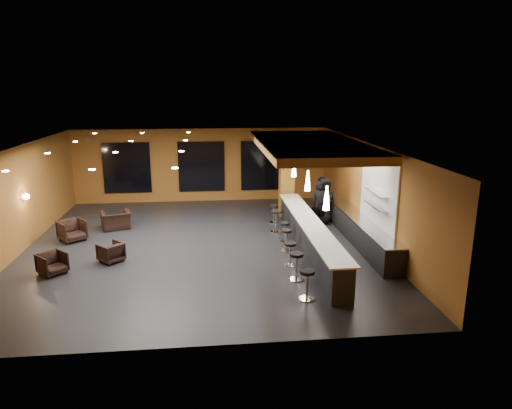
{
  "coord_description": "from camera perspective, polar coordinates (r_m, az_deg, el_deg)",
  "views": [
    {
      "loc": [
        0.32,
        -15.31,
        5.43
      ],
      "look_at": [
        2.0,
        0.5,
        1.3
      ],
      "focal_mm": 32.0,
      "sensor_mm": 36.0,
      "label": 1
    }
  ],
  "objects": [
    {
      "name": "bar_stool_0",
      "position": [
        12.1,
        6.39,
        -9.47
      ],
      "size": [
        0.41,
        0.41,
        0.82
      ],
      "rotation": [
        0.0,
        0.0,
        0.13
      ],
      "color": "silver",
      "rests_on": "floor"
    },
    {
      "name": "column",
      "position": [
        19.55,
        3.86,
        3.68
      ],
      "size": [
        0.6,
        0.6,
        3.5
      ],
      "primitive_type": "cube",
      "color": "#976421",
      "rests_on": "floor"
    },
    {
      "name": "staff_c",
      "position": [
        18.59,
        8.57,
        0.43
      ],
      "size": [
        0.93,
        0.62,
        1.89
      ],
      "primitive_type": "imported",
      "rotation": [
        0.0,
        0.0,
        0.02
      ],
      "color": "black",
      "rests_on": "floor"
    },
    {
      "name": "staff_a",
      "position": [
        18.39,
        7.91,
        0.11
      ],
      "size": [
        0.71,
        0.53,
        1.77
      ],
      "primitive_type": "imported",
      "rotation": [
        0.0,
        0.0,
        -0.18
      ],
      "color": "black",
      "rests_on": "floor"
    },
    {
      "name": "window_right",
      "position": [
        22.23,
        0.95,
        4.9
      ],
      "size": [
        2.2,
        0.06,
        2.4
      ],
      "primitive_type": "cube",
      "color": "black",
      "rests_on": "wall_back"
    },
    {
      "name": "wall_front",
      "position": [
        9.51,
        -7.6,
        -8.35
      ],
      "size": [
        12.0,
        0.1,
        3.5
      ],
      "primitive_type": "cube",
      "color": "#945921",
      "rests_on": "floor"
    },
    {
      "name": "armchair_b",
      "position": [
        15.3,
        -17.69,
        -5.7
      ],
      "size": [
        0.96,
        0.96,
        0.63
      ],
      "primitive_type": "imported",
      "rotation": [
        0.0,
        0.0,
        3.92
      ],
      "color": "black",
      "rests_on": "floor"
    },
    {
      "name": "ceiling",
      "position": [
        15.43,
        -7.27,
        7.44
      ],
      "size": [
        12.0,
        13.0,
        0.1
      ],
      "primitive_type": "cube",
      "color": "black"
    },
    {
      "name": "prep_counter",
      "position": [
        16.52,
        13.09,
        -3.45
      ],
      "size": [
        0.7,
        6.0,
        0.86
      ],
      "primitive_type": "cube",
      "color": "black",
      "rests_on": "floor"
    },
    {
      "name": "wall_shelf_upper",
      "position": [
        15.52,
        14.86,
        1.48
      ],
      "size": [
        0.3,
        1.5,
        0.03
      ],
      "primitive_type": "cube",
      "color": "silver",
      "rests_on": "wall_right"
    },
    {
      "name": "tile_backsplash",
      "position": [
        15.76,
        15.07,
        1.48
      ],
      "size": [
        0.06,
        3.2,
        2.4
      ],
      "primitive_type": "cube",
      "color": "white",
      "rests_on": "wall_right"
    },
    {
      "name": "window_left",
      "position": [
        22.4,
        -15.84,
        4.42
      ],
      "size": [
        2.2,
        0.06,
        2.4
      ],
      "primitive_type": "cube",
      "color": "black",
      "rests_on": "wall_back"
    },
    {
      "name": "armchair_a",
      "position": [
        14.95,
        -24.11,
        -6.73
      ],
      "size": [
        1.01,
        1.01,
        0.66
      ],
      "primitive_type": "imported",
      "rotation": [
        0.0,
        0.0,
        0.8
      ],
      "color": "black",
      "rests_on": "floor"
    },
    {
      "name": "bar_stool_4",
      "position": [
        16.37,
        3.62,
        -3.13
      ],
      "size": [
        0.37,
        0.37,
        0.73
      ],
      "rotation": [
        0.0,
        0.0,
        0.06
      ],
      "color": "silver",
      "rests_on": "floor"
    },
    {
      "name": "bar_top",
      "position": [
        15.34,
        6.74,
        -2.23
      ],
      "size": [
        0.78,
        8.1,
        0.05
      ],
      "primitive_type": "cube",
      "color": "white",
      "rests_on": "bar_counter"
    },
    {
      "name": "window_center",
      "position": [
        22.07,
        -6.83,
        4.73
      ],
      "size": [
        2.2,
        0.06,
        2.4
      ],
      "primitive_type": "cube",
      "color": "black",
      "rests_on": "wall_back"
    },
    {
      "name": "armchair_c",
      "position": [
        17.76,
        -22.0,
        -3.04
      ],
      "size": [
        1.18,
        1.18,
        0.77
      ],
      "primitive_type": "imported",
      "rotation": [
        0.0,
        0.0,
        0.68
      ],
      "color": "black",
      "rests_on": "floor"
    },
    {
      "name": "bar_counter",
      "position": [
        15.5,
        6.68,
        -4.09
      ],
      "size": [
        0.6,
        8.0,
        1.0
      ],
      "primitive_type": "cube",
      "color": "black",
      "rests_on": "floor"
    },
    {
      "name": "bar_stool_3",
      "position": [
        15.48,
        3.82,
        -4.12
      ],
      "size": [
        0.38,
        0.38,
        0.75
      ],
      "rotation": [
        0.0,
        0.0,
        0.05
      ],
      "color": "silver",
      "rests_on": "floor"
    },
    {
      "name": "bar_stool_1",
      "position": [
        13.22,
        5.06,
        -7.28
      ],
      "size": [
        0.42,
        0.42,
        0.82
      ],
      "rotation": [
        0.0,
        0.0,
        0.32
      ],
      "color": "silver",
      "rests_on": "floor"
    },
    {
      "name": "armchair_d",
      "position": [
        18.69,
        -17.12,
        -1.88
      ],
      "size": [
        1.32,
        1.23,
        0.7
      ],
      "primitive_type": "imported",
      "rotation": [
        0.0,
        0.0,
        3.46
      ],
      "color": "black",
      "rests_on": "floor"
    },
    {
      "name": "staff_b",
      "position": [
        18.79,
        8.36,
        0.58
      ],
      "size": [
        1.12,
        1.02,
        1.88
      ],
      "primitive_type": "imported",
      "rotation": [
        0.0,
        0.0,
        -0.42
      ],
      "color": "black",
      "rests_on": "floor"
    },
    {
      "name": "bar_stool_2",
      "position": [
        14.23,
        4.29,
        -5.83
      ],
      "size": [
        0.38,
        0.38,
        0.76
      ],
      "rotation": [
        0.0,
        0.0,
        0.16
      ],
      "color": "silver",
      "rests_on": "floor"
    },
    {
      "name": "bar_stool_5",
      "position": [
        17.41,
        2.56,
        -1.75
      ],
      "size": [
        0.43,
        0.43,
        0.85
      ],
      "rotation": [
        0.0,
        0.0,
        -0.03
      ],
      "color": "silver",
      "rests_on": "floor"
    },
    {
      "name": "wall_right",
      "position": [
        16.76,
        14.09,
        1.43
      ],
      "size": [
        0.1,
        13.0,
        3.5
      ],
      "primitive_type": "cube",
      "color": "#945921",
      "rests_on": "floor"
    },
    {
      "name": "pendant_2",
      "position": [
        17.9,
        4.77,
        4.6
      ],
      "size": [
        0.2,
        0.2,
        0.7
      ],
      "primitive_type": "cone",
      "color": "white",
      "rests_on": "wood_soffit"
    },
    {
      "name": "wall_shelf_lower",
      "position": [
        15.62,
        14.75,
        -0.12
      ],
      "size": [
        0.3,
        1.5,
        0.03
      ],
      "primitive_type": "cube",
      "color": "silver",
      "rests_on": "wall_right"
    },
    {
      "name": "pendant_0",
      "position": [
        13.12,
        8.81,
        0.81
      ],
      "size": [
        0.2,
        0.2,
        0.7
      ],
      "primitive_type": "cone",
      "color": "white",
      "rests_on": "wood_soffit"
    },
    {
      "name": "prep_top",
      "position": [
        16.39,
        13.18,
        -1.94
      ],
      "size": [
        0.72,
        6.0,
        0.03
      ],
      "primitive_type": "cube",
      "color": "silver",
      "rests_on": "prep_counter"
    },
    {
      "name": "wood_soffit",
      "position": [
        16.85,
        6.65,
        7.41
      ],
      "size": [
        3.6,
        8.0,
        0.28
      ],
      "primitive_type": "cube",
      "color": "#A3692F",
      "rests_on": "ceiling"
    },
    {
      "name": "wall_left",
      "position": [
        16.99,
        -27.91,
        0.33
      ],
      "size": [
        0.1,
        13.0,
        3.5
      ],
      "primitive_type": "cube",
      "color": "#945921",
      "rests_on": "floor"
    },
    {
      "name": "pendant_1",
      "position": [
        15.49,
        6.48,
        3.0
      ],
      "size": [
        0.2,
        0.2,
        0.7
      ],
      "primitive_type": "cone",
      "color": "white",
      "rests_on": "wood_soffit"
    },
    {
      "name": "bar_stool_6",
      "position": [
        18.63,
        2.26,
        -0.86
      ],
      "size": [
        0.38,
        0.38,
        0.75
      ],
      "rotation": [
        0.0,
        0.0,
        0.38
      ],
      "color": "silver",
      "rests_on": "floor"
    },
    {
      "name": "wall_sconce",
      "position": [
        17.37,
        -26.82,
        0.91
      ],
      "size": [
        0.22,
        0.22,
        0.22
      ],
      "primitive_type": "sphere",
      "color": "#FFE5B2",
      "rests_on": "wall_left"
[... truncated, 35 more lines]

